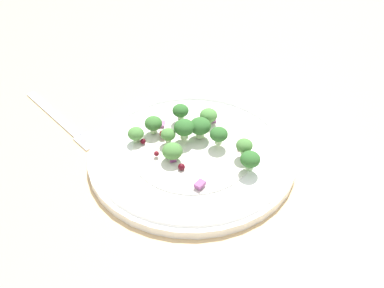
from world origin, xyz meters
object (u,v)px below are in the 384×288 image
(broccoli_floret_0, at_px, (134,136))
(broccoli_floret_1, at_px, (200,126))
(broccoli_floret_2, at_px, (209,116))
(fork, at_px, (64,121))
(plate, at_px, (192,154))

(broccoli_floret_0, bearing_deg, broccoli_floret_1, -51.83)
(broccoli_floret_1, bearing_deg, broccoli_floret_2, 9.55)
(broccoli_floret_2, height_order, fork, broccoli_floret_2)
(broccoli_floret_1, bearing_deg, broccoli_floret_0, 128.17)
(plate, distance_m, broccoli_floret_2, 0.07)
(plate, xyz_separation_m, broccoli_floret_2, (0.07, 0.01, 0.02))
(plate, relative_size, broccoli_floret_1, 9.36)
(plate, bearing_deg, fork, 97.34)
(broccoli_floret_0, xyz_separation_m, fork, (-0.00, 0.13, -0.02))
(broccoli_floret_1, relative_size, broccoli_floret_2, 1.17)
(fork, bearing_deg, broccoli_floret_0, -89.44)
(broccoli_floret_0, relative_size, fork, 0.13)
(broccoli_floret_0, relative_size, broccoli_floret_2, 0.89)
(broccoli_floret_0, bearing_deg, fork, 90.56)
(plate, xyz_separation_m, broccoli_floret_0, (-0.03, 0.08, 0.02))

